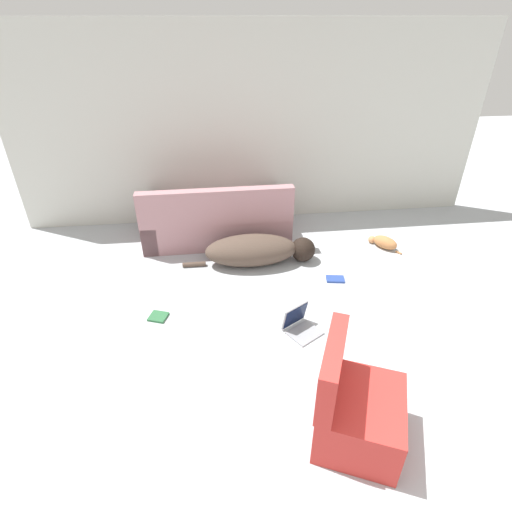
% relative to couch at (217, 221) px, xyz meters
% --- Properties ---
extents(ground_plane, '(20.00, 20.00, 0.00)m').
position_rel_couch_xyz_m(ground_plane, '(0.58, -3.41, -0.26)').
color(ground_plane, '#ADB2B7').
extents(wall_back, '(6.58, 0.06, 2.67)m').
position_rel_couch_xyz_m(wall_back, '(0.58, 0.64, 1.07)').
color(wall_back, beige).
rests_on(wall_back, ground_plane).
extents(couch, '(1.96, 0.93, 0.85)m').
position_rel_couch_xyz_m(couch, '(0.00, 0.00, 0.00)').
color(couch, '#A3757A').
rests_on(couch, ground_plane).
extents(dog, '(1.67, 0.51, 0.38)m').
position_rel_couch_xyz_m(dog, '(0.47, -0.71, -0.08)').
color(dog, '#4C3D33').
rests_on(dog, ground_plane).
extents(cat, '(0.36, 0.43, 0.16)m').
position_rel_couch_xyz_m(cat, '(2.20, -0.54, -0.18)').
color(cat, '#BC7A47').
rests_on(cat, ground_plane).
extents(laptop_open, '(0.42, 0.42, 0.26)m').
position_rel_couch_xyz_m(laptop_open, '(0.73, -1.99, -0.18)').
color(laptop_open, gray).
rests_on(laptop_open, ground_plane).
extents(book_green, '(0.22, 0.21, 0.02)m').
position_rel_couch_xyz_m(book_green, '(-0.68, -1.65, -0.25)').
color(book_green, '#2D663D').
rests_on(book_green, ground_plane).
extents(book_blue, '(0.23, 0.17, 0.02)m').
position_rel_couch_xyz_m(book_blue, '(1.34, -1.20, -0.25)').
color(book_blue, '#28428E').
rests_on(book_blue, ground_plane).
extents(side_chair, '(0.81, 0.84, 0.86)m').
position_rel_couch_xyz_m(side_chair, '(0.88, -3.17, 0.02)').
color(side_chair, '#B72D28').
rests_on(side_chair, ground_plane).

